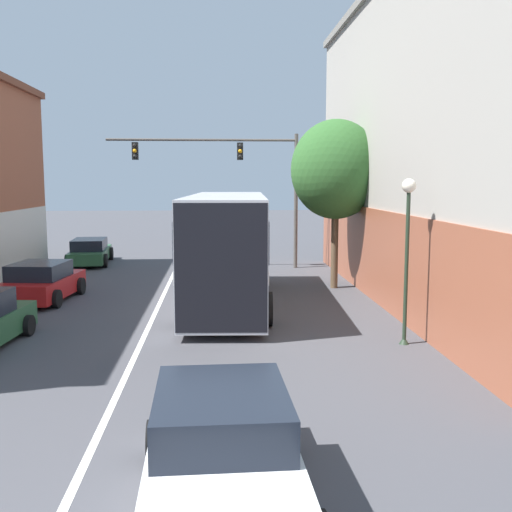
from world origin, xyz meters
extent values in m
cube|color=silver|center=(0.00, 14.53, 0.00)|extent=(0.14, 41.06, 0.01)
cube|color=#9E998E|center=(11.52, 16.48, 5.51)|extent=(8.03, 21.48, 11.02)
cube|color=#995138|center=(7.55, 16.48, 1.60)|extent=(0.24, 21.05, 3.20)
cube|color=#B7B7BC|center=(2.34, 16.76, 1.96)|extent=(2.93, 10.13, 3.48)
cube|color=black|center=(2.34, 16.76, 2.59)|extent=(2.97, 9.93, 1.11)
cube|color=beige|center=(2.34, 16.76, 1.68)|extent=(2.96, 10.03, 0.35)
cube|color=black|center=(2.08, 11.77, 1.96)|extent=(2.37, 0.18, 3.34)
cylinder|color=black|center=(1.26, 19.92, 0.50)|extent=(0.35, 1.01, 1.00)
cylinder|color=black|center=(3.73, 19.79, 0.50)|extent=(0.35, 1.01, 1.00)
cylinder|color=black|center=(0.94, 13.72, 0.50)|extent=(0.35, 1.01, 1.00)
cylinder|color=black|center=(3.42, 13.59, 0.50)|extent=(0.35, 1.01, 1.00)
cube|color=silver|center=(2.05, 4.05, 0.52)|extent=(2.01, 4.38, 0.70)
cube|color=black|center=(2.04, 4.31, 1.16)|extent=(1.80, 2.30, 0.58)
cylinder|color=black|center=(1.04, 5.36, 0.31)|extent=(0.24, 0.62, 0.62)
cylinder|color=black|center=(2.99, 5.42, 0.31)|extent=(0.24, 0.62, 0.62)
cube|color=red|center=(-4.14, 17.77, 0.50)|extent=(2.21, 4.06, 0.66)
cube|color=black|center=(-4.16, 17.58, 1.10)|extent=(1.87, 2.19, 0.54)
cylinder|color=black|center=(-4.94, 19.07, 0.31)|extent=(0.28, 0.63, 0.61)
cylinder|color=black|center=(-3.08, 18.87, 0.31)|extent=(0.28, 0.63, 0.61)
cylinder|color=black|center=(-5.20, 16.67, 0.31)|extent=(0.28, 0.63, 0.61)
cylinder|color=black|center=(-3.33, 16.47, 0.31)|extent=(0.28, 0.63, 0.61)
cube|color=#285633|center=(-4.41, 27.05, 0.47)|extent=(2.00, 4.62, 0.56)
cube|color=black|center=(-4.39, 26.83, 1.01)|extent=(1.70, 2.45, 0.53)
cylinder|color=black|center=(-5.38, 28.38, 0.33)|extent=(0.27, 0.68, 0.67)
cylinder|color=black|center=(-3.65, 28.51, 0.33)|extent=(0.27, 0.68, 0.67)
cylinder|color=black|center=(-5.17, 25.59, 0.33)|extent=(0.27, 0.68, 0.67)
cylinder|color=black|center=(-3.44, 25.72, 0.33)|extent=(0.27, 0.68, 0.67)
cylinder|color=black|center=(-3.16, 12.94, 0.28)|extent=(0.27, 0.58, 0.57)
cylinder|color=#514C47|center=(5.73, 25.06, 3.17)|extent=(0.18, 0.18, 6.35)
cylinder|color=#514C47|center=(1.31, 25.06, 6.05)|extent=(8.83, 0.12, 0.12)
cube|color=black|center=(3.08, 25.06, 5.53)|extent=(0.28, 0.24, 0.80)
sphere|color=black|center=(3.08, 24.91, 5.78)|extent=(0.18, 0.18, 0.18)
sphere|color=orange|center=(3.08, 24.91, 5.53)|extent=(0.18, 0.18, 0.18)
sphere|color=black|center=(3.08, 24.91, 5.28)|extent=(0.18, 0.18, 0.18)
cube|color=black|center=(-1.78, 25.06, 5.53)|extent=(0.28, 0.24, 0.80)
sphere|color=black|center=(-1.78, 24.91, 5.78)|extent=(0.18, 0.18, 0.18)
sphere|color=orange|center=(-1.78, 24.91, 5.53)|extent=(0.18, 0.18, 0.18)
sphere|color=black|center=(-1.78, 24.91, 5.28)|extent=(0.18, 0.18, 0.18)
cone|color=#233323|center=(6.78, 11.45, 0.10)|extent=(0.26, 0.26, 0.20)
cylinder|color=#233323|center=(6.78, 11.45, 1.97)|extent=(0.10, 0.10, 3.93)
sphere|color=#EFE5CC|center=(6.78, 11.45, 4.06)|extent=(0.36, 0.36, 0.36)
cylinder|color=brown|center=(6.54, 19.59, 1.57)|extent=(0.28, 0.28, 3.13)
ellipsoid|color=#2D5B28|center=(6.54, 19.59, 4.60)|extent=(3.46, 3.11, 3.80)
camera|label=1|loc=(2.01, -3.29, 4.20)|focal=42.00mm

